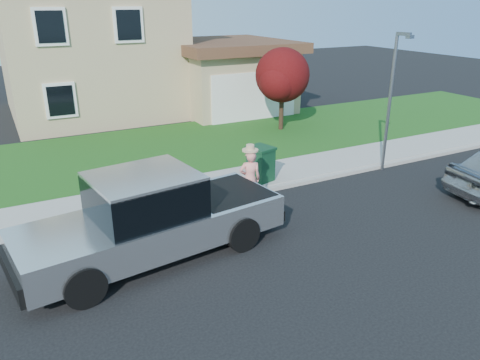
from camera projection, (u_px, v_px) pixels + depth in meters
name	position (u px, v px, depth m)	size (l,w,h in m)	color
ground	(245.00, 250.00, 11.23)	(80.00, 80.00, 0.00)	black
curb	(228.00, 198.00, 14.03)	(40.00, 0.20, 0.12)	gray
sidewalk	(212.00, 185.00, 14.93)	(40.00, 2.00, 0.15)	gray
lawn	(165.00, 149.00, 18.65)	(40.00, 7.00, 0.10)	#133D11
house	(116.00, 51.00, 24.16)	(14.00, 11.30, 6.85)	tan
pickup_truck	(152.00, 218.00, 10.65)	(6.46, 2.90, 2.05)	black
woman	(250.00, 178.00, 13.26)	(0.72, 0.58, 1.87)	#E98980
ornamental_tree	(283.00, 78.00, 20.55)	(2.64, 2.38, 3.63)	black
trash_bin	(261.00, 163.00, 14.98)	(0.86, 0.93, 1.12)	#0E331C
street_lamp	(392.00, 95.00, 15.58)	(0.26, 0.61, 4.66)	slate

